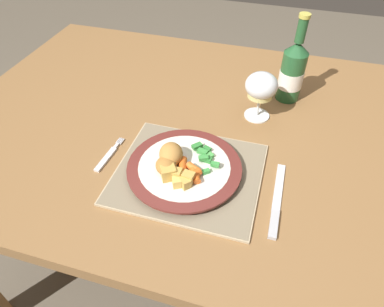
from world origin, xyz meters
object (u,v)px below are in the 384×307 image
at_px(fork, 108,157).
at_px(table_knife, 276,205).
at_px(wine_glass, 261,88).
at_px(dinner_plate, 184,168).
at_px(dining_table, 194,144).
at_px(bottle, 292,71).

xyz_separation_m(fork, table_knife, (0.42, -0.03, 0.00)).
relative_size(fork, table_knife, 0.59).
bearing_deg(fork, wine_glass, 39.63).
bearing_deg(dinner_plate, fork, -179.70).
xyz_separation_m(dining_table, wine_glass, (0.16, 0.07, 0.18)).
distance_m(dinner_plate, fork, 0.20).
xyz_separation_m(dining_table, dinner_plate, (0.03, -0.20, 0.10)).
distance_m(dining_table, wine_glass, 0.25).
relative_size(fork, wine_glass, 0.94).
bearing_deg(dinner_plate, wine_glass, 64.33).
height_order(fork, bottle, bottle).
height_order(table_knife, wine_glass, wine_glass).
height_order(wine_glass, bottle, bottle).
xyz_separation_m(dining_table, bottle, (0.24, 0.19, 0.17)).
height_order(dining_table, table_knife, table_knife).
bearing_deg(fork, bottle, 44.03).
height_order(fork, wine_glass, wine_glass).
bearing_deg(fork, table_knife, -4.80).
relative_size(dining_table, fork, 10.69).
bearing_deg(fork, dinner_plate, 0.30).
bearing_deg(dining_table, bottle, 38.64).
bearing_deg(fork, dining_table, 50.38).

